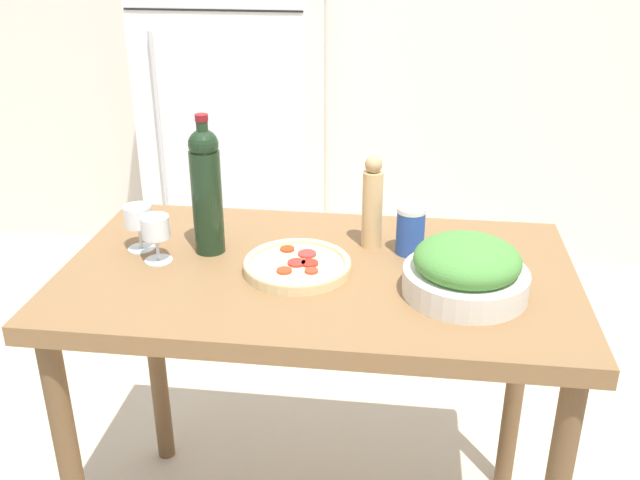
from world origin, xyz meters
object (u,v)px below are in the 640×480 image
(pepper_mill, at_px, (372,204))
(salad_bowl, at_px, (466,270))
(homemade_pizza, at_px, (297,265))
(wine_glass_far, at_px, (138,219))
(refrigerator, at_px, (235,94))
(wine_bottle, at_px, (206,189))
(wine_glass_near, at_px, (156,230))
(salt_canister, at_px, (410,230))

(pepper_mill, bearing_deg, salad_bowl, -45.81)
(homemade_pizza, bearing_deg, wine_glass_far, 170.41)
(wine_glass_far, height_order, homemade_pizza, wine_glass_far)
(salad_bowl, bearing_deg, pepper_mill, 134.19)
(refrigerator, distance_m, wine_bottle, 1.67)
(wine_glass_far, distance_m, salad_bowl, 0.83)
(refrigerator, height_order, salad_bowl, refrigerator)
(wine_glass_near, height_order, pepper_mill, pepper_mill)
(salad_bowl, bearing_deg, wine_glass_near, 174.25)
(wine_bottle, xyz_separation_m, wine_glass_near, (-0.11, -0.08, -0.09))
(wine_glass_near, bearing_deg, refrigerator, 96.99)
(refrigerator, bearing_deg, salad_bowl, -61.63)
(wine_glass_near, relative_size, homemade_pizza, 0.46)
(wine_glass_far, distance_m, salt_canister, 0.70)
(refrigerator, height_order, wine_bottle, refrigerator)
(salt_canister, bearing_deg, wine_glass_near, -168.31)
(salad_bowl, bearing_deg, homemade_pizza, 170.50)
(salad_bowl, distance_m, salt_canister, 0.24)
(wine_bottle, height_order, salad_bowl, wine_bottle)
(refrigerator, relative_size, wine_bottle, 5.20)
(pepper_mill, bearing_deg, homemade_pizza, -135.26)
(refrigerator, height_order, pepper_mill, refrigerator)
(pepper_mill, distance_m, salt_canister, 0.12)
(refrigerator, distance_m, wine_glass_far, 1.65)
(refrigerator, distance_m, salad_bowl, 2.03)
(pepper_mill, bearing_deg, salt_canister, -16.60)
(wine_glass_near, relative_size, salt_canister, 0.97)
(wine_glass_far, relative_size, homemade_pizza, 0.46)
(wine_bottle, distance_m, wine_glass_far, 0.20)
(wine_bottle, bearing_deg, wine_glass_far, -175.44)
(wine_glass_near, relative_size, wine_glass_far, 1.00)
(pepper_mill, height_order, salt_canister, pepper_mill)
(wine_glass_near, distance_m, pepper_mill, 0.55)
(wine_glass_far, relative_size, salad_bowl, 0.42)
(salad_bowl, bearing_deg, refrigerator, 118.37)
(salad_bowl, xyz_separation_m, homemade_pizza, (-0.40, 0.07, -0.04))
(wine_bottle, bearing_deg, wine_glass_near, -145.99)
(wine_glass_near, xyz_separation_m, wine_glass_far, (-0.07, 0.06, 0.00))
(refrigerator, xyz_separation_m, salt_canister, (0.84, -1.58, 0.03))
(refrigerator, height_order, wine_glass_far, refrigerator)
(wine_glass_far, xyz_separation_m, pepper_mill, (0.59, 0.10, 0.03))
(refrigerator, distance_m, salt_canister, 1.79)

